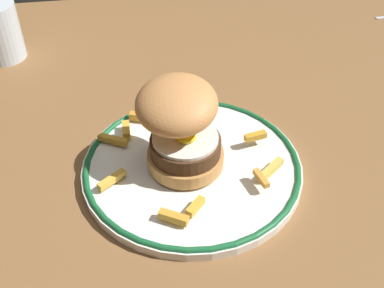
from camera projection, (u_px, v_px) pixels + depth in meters
The scene contains 4 objects.
ground_plane at pixel (181, 159), 66.31cm from camera, with size 147.59×100.56×4.00cm, color brown.
dinner_plate at pixel (192, 166), 61.13cm from camera, with size 27.94×27.94×1.60cm.
burger at pixel (182, 126), 57.27cm from camera, with size 12.57×12.97×11.56cm.
fries_pile at pixel (176, 160), 60.12cm from camera, with size 23.17×21.06×1.69cm.
Camera 1 is at (-6.00, -48.34, 43.08)cm, focal length 44.86 mm.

